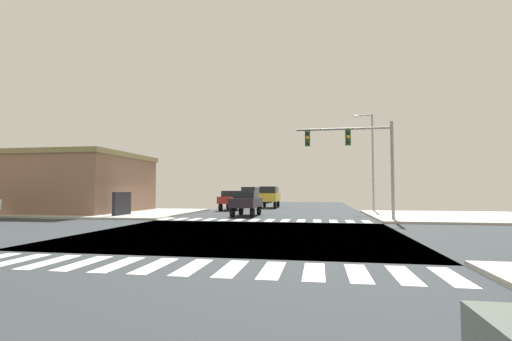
% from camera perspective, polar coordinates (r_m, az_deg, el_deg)
% --- Properties ---
extents(ground, '(90.00, 90.00, 0.05)m').
position_cam_1_polar(ground, '(16.62, -2.08, -9.82)').
color(ground, '#2D3338').
extents(sidewalk_corner_ne, '(12.00, 12.00, 0.14)m').
position_cam_1_polar(sidewalk_corner_ne, '(29.81, 28.74, -6.29)').
color(sidewalk_corner_ne, '#B2ADA3').
rests_on(sidewalk_corner_ne, ground).
extents(sidewalk_corner_nw, '(12.00, 12.00, 0.14)m').
position_cam_1_polar(sidewalk_corner_nw, '(32.63, -20.53, -6.17)').
color(sidewalk_corner_nw, '#ADAFA7').
rests_on(sidewalk_corner_nw, ground).
extents(crosswalk_near, '(13.50, 2.00, 0.01)m').
position_cam_1_polar(crosswalk_near, '(9.76, -12.69, -14.33)').
color(crosswalk_near, white).
rests_on(crosswalk_near, ground).
extents(crosswalk_far, '(13.50, 2.00, 0.01)m').
position_cam_1_polar(crosswalk_far, '(23.81, 0.96, -7.72)').
color(crosswalk_far, white).
rests_on(crosswalk_far, ground).
extents(traffic_signal_mast, '(6.03, 0.55, 6.24)m').
position_cam_1_polar(traffic_signal_mast, '(24.03, 14.90, 3.38)').
color(traffic_signal_mast, gray).
rests_on(traffic_signal_mast, ground).
extents(street_lamp, '(1.78, 0.32, 8.81)m').
position_cam_1_polar(street_lamp, '(34.58, 17.33, 2.49)').
color(street_lamp, gray).
rests_on(street_lamp, ground).
extents(bank_building, '(14.74, 10.08, 5.05)m').
position_cam_1_polar(bank_building, '(36.04, -28.03, -1.78)').
color(bank_building, '#84614E').
rests_on(bank_building, ground).
extents(suv_nearside_1, '(1.96, 4.60, 2.34)m').
position_cam_1_polar(suv_nearside_1, '(40.47, 2.11, -3.86)').
color(suv_nearside_1, black).
rests_on(suv_nearside_1, ground).
extents(pickup_farside_1, '(2.00, 5.10, 2.35)m').
position_cam_1_polar(pickup_farside_1, '(56.92, 1.28, -3.75)').
color(pickup_farside_1, black).
rests_on(pickup_farside_1, ground).
extents(sedan_crossing_1, '(1.80, 4.30, 1.88)m').
position_cam_1_polar(sedan_crossing_1, '(27.59, -1.51, -4.78)').
color(sedan_crossing_1, black).
rests_on(sedan_crossing_1, ground).
extents(sedan_middle_4, '(1.80, 4.30, 1.88)m').
position_cam_1_polar(sedan_middle_4, '(35.83, -3.79, -4.39)').
color(sedan_middle_4, black).
rests_on(sedan_middle_4, ground).
extents(suv_outer_2, '(1.96, 4.60, 2.34)m').
position_cam_1_polar(suv_outer_2, '(45.50, -0.87, -3.78)').
color(suv_outer_2, black).
rests_on(suv_outer_2, ground).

